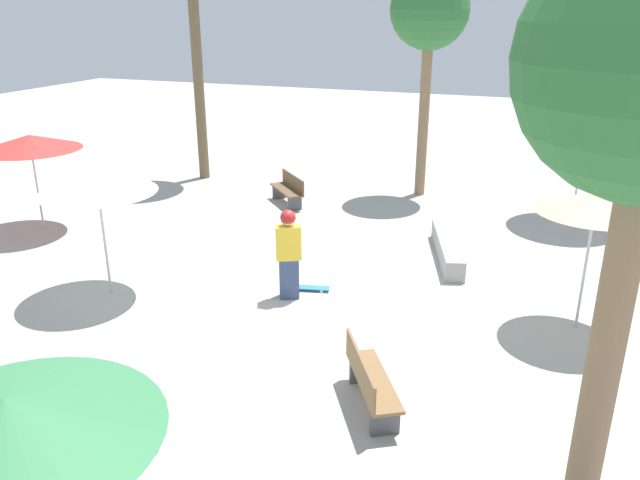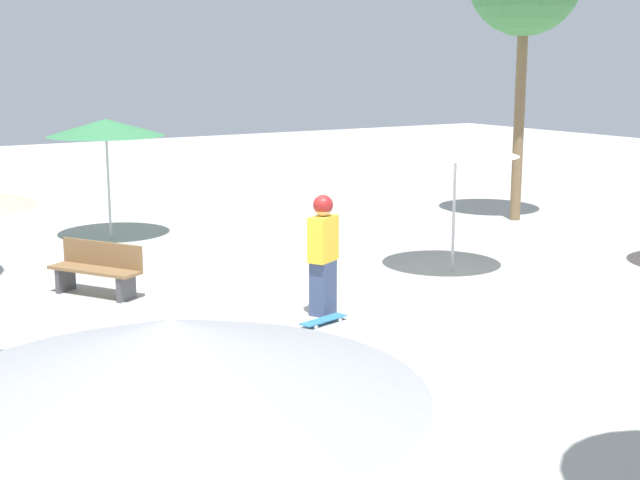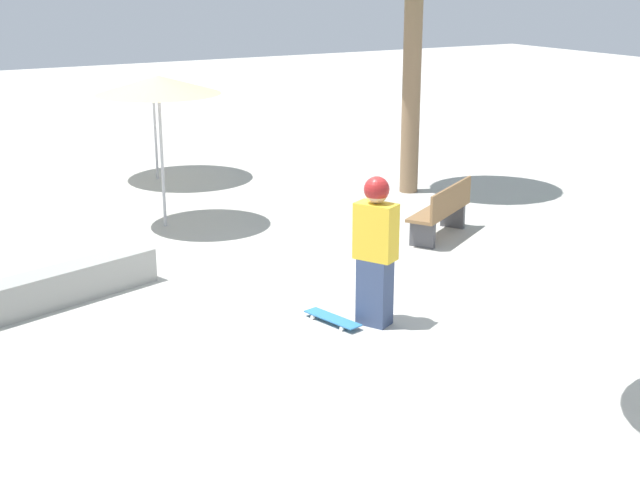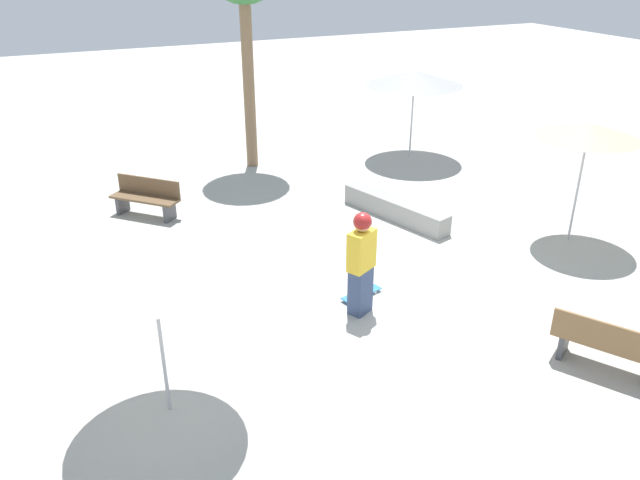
# 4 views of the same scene
# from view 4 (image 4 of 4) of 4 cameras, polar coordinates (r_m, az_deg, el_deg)

# --- Properties ---
(ground_plane) EXTENTS (60.00, 60.00, 0.00)m
(ground_plane) POSITION_cam_4_polar(r_m,az_deg,el_deg) (11.21, 6.76, -4.42)
(ground_plane) COLOR #B2AFA8
(skater_main) EXTENTS (0.45, 0.54, 1.80)m
(skater_main) POSITION_cam_4_polar(r_m,az_deg,el_deg) (10.02, 3.80, -1.86)
(skater_main) COLOR #38476B
(skater_main) RESTS_ON ground_plane
(skateboard) EXTENTS (0.38, 0.82, 0.07)m
(skateboard) POSITION_cam_4_polar(r_m,az_deg,el_deg) (10.90, 3.81, -4.89)
(skateboard) COLOR teal
(skateboard) RESTS_ON ground_plane
(concrete_ledge) EXTENTS (2.80, 1.20, 0.45)m
(concrete_ledge) POSITION_cam_4_polar(r_m,az_deg,el_deg) (13.93, 6.87, 2.84)
(concrete_ledge) COLOR gray
(concrete_ledge) RESTS_ON ground_plane
(bench_near) EXTENTS (1.60, 1.20, 0.85)m
(bench_near) POSITION_cam_4_polar(r_m,az_deg,el_deg) (9.83, 25.02, -8.78)
(bench_near) COLOR #47474C
(bench_near) RESTS_ON ground_plane
(bench_far) EXTENTS (1.45, 1.43, 0.85)m
(bench_far) POSITION_cam_4_polar(r_m,az_deg,el_deg) (14.45, -15.61, 3.76)
(bench_far) COLOR #47474C
(bench_far) RESTS_ON ground_plane
(shade_umbrella_grey) EXTENTS (2.66, 2.66, 2.44)m
(shade_umbrella_grey) POSITION_cam_4_polar(r_m,az_deg,el_deg) (17.66, 8.63, 14.46)
(shade_umbrella_grey) COLOR #B7B7BC
(shade_umbrella_grey) RESTS_ON ground_plane
(shade_umbrella_tan) EXTENTS (1.97, 1.97, 2.45)m
(shade_umbrella_tan) POSITION_cam_4_polar(r_m,az_deg,el_deg) (13.17, 23.36, 9.14)
(shade_umbrella_tan) COLOR #B7B7BC
(shade_umbrella_tan) RESTS_ON ground_plane
(shade_umbrella_white) EXTENTS (2.21, 2.21, 2.44)m
(shade_umbrella_white) POSITION_cam_4_polar(r_m,az_deg,el_deg) (7.55, -15.30, -1.50)
(shade_umbrella_white) COLOR #B7B7BC
(shade_umbrella_white) RESTS_ON ground_plane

